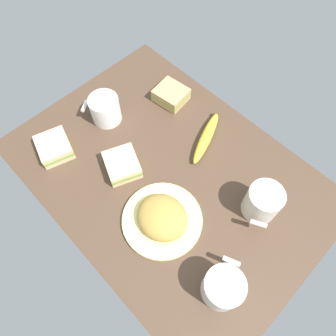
{
  "coord_description": "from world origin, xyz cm",
  "views": [
    {
      "loc": [
        29.87,
        -29.14,
        82.42
      ],
      "look_at": [
        0.0,
        0.0,
        5.0
      ],
      "focal_mm": 33.22,
      "sensor_mm": 36.0,
      "label": 1
    }
  ],
  "objects_px": {
    "plate_of_food": "(162,218)",
    "coffee_mug_spare": "(262,202)",
    "coffee_mug_black": "(104,110)",
    "sandwich_main": "(171,95)",
    "sandwich_side": "(122,165)",
    "sandwich_extra": "(54,147)",
    "coffee_mug_milky": "(223,288)",
    "banana": "(206,137)"
  },
  "relations": [
    {
      "from": "plate_of_food",
      "to": "coffee_mug_black",
      "type": "distance_m",
      "value": 0.39
    },
    {
      "from": "plate_of_food",
      "to": "coffee_mug_milky",
      "type": "height_order",
      "value": "coffee_mug_milky"
    },
    {
      "from": "plate_of_food",
      "to": "coffee_mug_spare",
      "type": "bearing_deg",
      "value": 52.96
    },
    {
      "from": "sandwich_main",
      "to": "sandwich_extra",
      "type": "relative_size",
      "value": 0.88
    },
    {
      "from": "coffee_mug_milky",
      "to": "coffee_mug_spare",
      "type": "xyz_separation_m",
      "value": [
        -0.07,
        0.23,
        0.0
      ]
    },
    {
      "from": "sandwich_main",
      "to": "coffee_mug_spare",
      "type": "bearing_deg",
      "value": -12.98
    },
    {
      "from": "plate_of_food",
      "to": "banana",
      "type": "xyz_separation_m",
      "value": [
        -0.09,
        0.28,
        -0.0
      ]
    },
    {
      "from": "plate_of_food",
      "to": "coffee_mug_black",
      "type": "bearing_deg",
      "value": 163.82
    },
    {
      "from": "banana",
      "to": "coffee_mug_black",
      "type": "bearing_deg",
      "value": -148.82
    },
    {
      "from": "sandwich_main",
      "to": "banana",
      "type": "relative_size",
      "value": 0.55
    },
    {
      "from": "coffee_mug_black",
      "to": "sandwich_extra",
      "type": "distance_m",
      "value": 0.19
    },
    {
      "from": "coffee_mug_black",
      "to": "coffee_mug_milky",
      "type": "bearing_deg",
      "value": -12.26
    },
    {
      "from": "sandwich_side",
      "to": "sandwich_extra",
      "type": "height_order",
      "value": "same"
    },
    {
      "from": "banana",
      "to": "plate_of_food",
      "type": "bearing_deg",
      "value": -71.05
    },
    {
      "from": "sandwich_extra",
      "to": "banana",
      "type": "distance_m",
      "value": 0.46
    },
    {
      "from": "coffee_mug_spare",
      "to": "sandwich_side",
      "type": "height_order",
      "value": "coffee_mug_spare"
    },
    {
      "from": "plate_of_food",
      "to": "sandwich_side",
      "type": "xyz_separation_m",
      "value": [
        -0.2,
        0.03,
        0.0
      ]
    },
    {
      "from": "sandwich_extra",
      "to": "banana",
      "type": "relative_size",
      "value": 0.62
    },
    {
      "from": "coffee_mug_milky",
      "to": "sandwich_extra",
      "type": "bearing_deg",
      "value": -174.76
    },
    {
      "from": "coffee_mug_milky",
      "to": "sandwich_side",
      "type": "xyz_separation_m",
      "value": [
        -0.42,
        0.05,
        -0.02
      ]
    },
    {
      "from": "coffee_mug_black",
      "to": "sandwich_main",
      "type": "relative_size",
      "value": 1.06
    },
    {
      "from": "coffee_mug_spare",
      "to": "sandwich_extra",
      "type": "xyz_separation_m",
      "value": [
        -0.54,
        -0.29,
        -0.03
      ]
    },
    {
      "from": "coffee_mug_milky",
      "to": "sandwich_side",
      "type": "bearing_deg",
      "value": 173.21
    },
    {
      "from": "coffee_mug_black",
      "to": "banana",
      "type": "height_order",
      "value": "coffee_mug_black"
    },
    {
      "from": "coffee_mug_black",
      "to": "sandwich_main",
      "type": "height_order",
      "value": "coffee_mug_black"
    },
    {
      "from": "coffee_mug_spare",
      "to": "banana",
      "type": "bearing_deg",
      "value": 165.57
    },
    {
      "from": "coffee_mug_spare",
      "to": "sandwich_side",
      "type": "relative_size",
      "value": 0.92
    },
    {
      "from": "plate_of_food",
      "to": "coffee_mug_spare",
      "type": "xyz_separation_m",
      "value": [
        0.16,
        0.21,
        0.03
      ]
    },
    {
      "from": "sandwich_main",
      "to": "coffee_mug_black",
      "type": "bearing_deg",
      "value": -113.16
    },
    {
      "from": "sandwich_side",
      "to": "banana",
      "type": "xyz_separation_m",
      "value": [
        0.1,
        0.25,
        -0.01
      ]
    },
    {
      "from": "sandwich_main",
      "to": "sandwich_extra",
      "type": "bearing_deg",
      "value": -104.08
    },
    {
      "from": "plate_of_food",
      "to": "coffee_mug_black",
      "type": "xyz_separation_m",
      "value": [
        -0.37,
        0.11,
        0.02
      ]
    },
    {
      "from": "sandwich_main",
      "to": "coffee_mug_milky",
      "type": "bearing_deg",
      "value": -33.31
    },
    {
      "from": "plate_of_food",
      "to": "banana",
      "type": "height_order",
      "value": "plate_of_food"
    },
    {
      "from": "sandwich_extra",
      "to": "banana",
      "type": "bearing_deg",
      "value": 50.85
    },
    {
      "from": "coffee_mug_milky",
      "to": "sandwich_main",
      "type": "distance_m",
      "value": 0.61
    },
    {
      "from": "coffee_mug_spare",
      "to": "sandwich_main",
      "type": "relative_size",
      "value": 1.08
    },
    {
      "from": "plate_of_food",
      "to": "sandwich_extra",
      "type": "distance_m",
      "value": 0.39
    },
    {
      "from": "coffee_mug_black",
      "to": "sandwich_main",
      "type": "xyz_separation_m",
      "value": [
        0.09,
        0.2,
        -0.02
      ]
    },
    {
      "from": "coffee_mug_milky",
      "to": "banana",
      "type": "bearing_deg",
      "value": 137.03
    },
    {
      "from": "coffee_mug_milky",
      "to": "banana",
      "type": "xyz_separation_m",
      "value": [
        -0.32,
        0.3,
        -0.03
      ]
    },
    {
      "from": "sandwich_side",
      "to": "sandwich_extra",
      "type": "distance_m",
      "value": 0.21
    }
  ]
}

